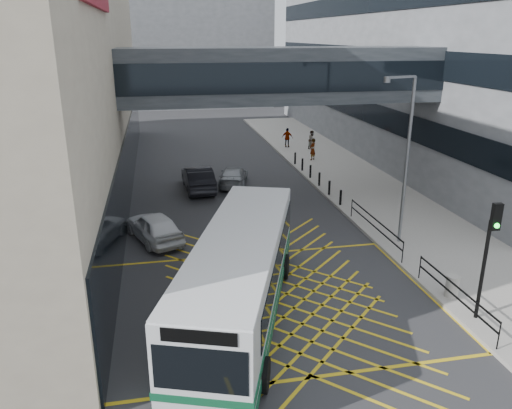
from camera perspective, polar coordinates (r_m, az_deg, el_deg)
ground at (r=19.38m, az=2.34°, el=-11.09°), size 120.00×120.00×0.00m
building_right at (r=49.08m, az=24.84°, el=17.61°), size 24.09×44.00×20.00m
building_far at (r=76.34m, az=-10.18°, el=18.08°), size 28.00×16.00×18.00m
skybridge at (r=29.25m, az=2.82°, el=14.58°), size 20.00×4.10×3.00m
pavement at (r=35.24m, az=10.97°, el=2.71°), size 6.00×54.00×0.16m
box_junction at (r=19.38m, az=2.34°, el=-11.08°), size 12.00×9.00×0.01m
bus at (r=17.71m, az=-1.75°, el=-7.81°), size 6.26×11.71×3.22m
car_white at (r=25.01m, az=-11.56°, el=-2.47°), size 3.47×5.01×1.47m
car_dark at (r=32.73m, az=-6.64°, el=3.01°), size 2.28×5.22×1.60m
car_silver at (r=33.67m, az=-2.60°, el=3.32°), size 2.78×4.56×1.32m
traffic_light at (r=18.46m, az=25.11°, el=-4.24°), size 0.32×0.51×4.35m
street_lamp at (r=23.82m, az=16.64°, el=5.83°), size 1.76×0.67×7.83m
litter_bin at (r=20.64m, az=21.51°, el=-8.67°), size 0.50×0.50×0.86m
kerb_railings at (r=22.53m, az=16.73°, el=-4.96°), size 0.05×12.54×1.00m
bollards at (r=34.17m, az=6.73°, el=3.35°), size 0.14×10.14×0.90m
pedestrian_a at (r=40.13m, az=6.49°, el=6.27°), size 0.82×0.80×1.69m
pedestrian_b at (r=44.14m, az=6.42°, el=7.36°), size 0.89×0.85×1.59m
pedestrian_c at (r=44.61m, az=3.61°, el=7.62°), size 1.10×0.90×1.69m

